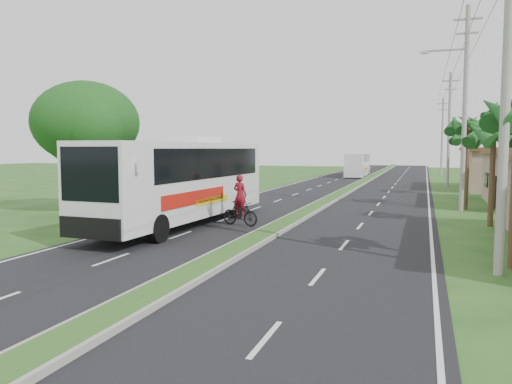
% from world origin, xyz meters
% --- Properties ---
extents(ground, '(180.00, 180.00, 0.00)m').
position_xyz_m(ground, '(0.00, 0.00, 0.00)').
color(ground, '#234B1B').
rests_on(ground, ground).
extents(road_asphalt, '(14.00, 160.00, 0.02)m').
position_xyz_m(road_asphalt, '(0.00, 20.00, 0.01)').
color(road_asphalt, black).
rests_on(road_asphalt, ground).
extents(median_strip, '(1.20, 160.00, 0.18)m').
position_xyz_m(median_strip, '(0.00, 20.00, 0.10)').
color(median_strip, gray).
rests_on(median_strip, ground).
extents(lane_edge_left, '(0.12, 160.00, 0.01)m').
position_xyz_m(lane_edge_left, '(-6.70, 20.00, 0.00)').
color(lane_edge_left, silver).
rests_on(lane_edge_left, ground).
extents(lane_edge_right, '(0.12, 160.00, 0.01)m').
position_xyz_m(lane_edge_right, '(6.70, 20.00, 0.00)').
color(lane_edge_right, silver).
rests_on(lane_edge_right, ground).
extents(palm_verge_b, '(2.40, 2.40, 5.05)m').
position_xyz_m(palm_verge_b, '(9.40, 12.00, 4.36)').
color(palm_verge_b, '#473321').
rests_on(palm_verge_b, ground).
extents(palm_verge_c, '(2.40, 2.40, 5.85)m').
position_xyz_m(palm_verge_c, '(8.80, 19.00, 5.12)').
color(palm_verge_c, '#473321').
rests_on(palm_verge_c, ground).
extents(palm_verge_d, '(2.40, 2.40, 5.25)m').
position_xyz_m(palm_verge_d, '(9.30, 28.00, 4.55)').
color(palm_verge_d, '#473321').
rests_on(palm_verge_d, ground).
extents(shade_tree, '(6.30, 6.00, 7.54)m').
position_xyz_m(shade_tree, '(-12.11, 10.02, 5.03)').
color(shade_tree, '#473321').
rests_on(shade_tree, ground).
extents(utility_pole_a, '(1.60, 0.28, 11.00)m').
position_xyz_m(utility_pole_a, '(8.50, 2.00, 5.67)').
color(utility_pole_a, gray).
rests_on(utility_pole_a, ground).
extents(utility_pole_b, '(3.20, 0.28, 12.00)m').
position_xyz_m(utility_pole_b, '(8.47, 18.00, 6.26)').
color(utility_pole_b, gray).
rests_on(utility_pole_b, ground).
extents(utility_pole_c, '(1.60, 0.28, 11.00)m').
position_xyz_m(utility_pole_c, '(8.50, 38.00, 5.67)').
color(utility_pole_c, gray).
rests_on(utility_pole_c, ground).
extents(utility_pole_d, '(1.60, 0.28, 10.50)m').
position_xyz_m(utility_pole_d, '(8.50, 58.00, 5.42)').
color(utility_pole_d, gray).
rests_on(utility_pole_d, ground).
extents(coach_bus_main, '(3.33, 13.46, 4.32)m').
position_xyz_m(coach_bus_main, '(-4.61, 7.51, 2.37)').
color(coach_bus_main, silver).
rests_on(coach_bus_main, ground).
extents(coach_bus_far, '(2.52, 10.61, 3.08)m').
position_xyz_m(coach_bus_far, '(-2.07, 53.22, 1.75)').
color(coach_bus_far, white).
rests_on(coach_bus_far, ground).
extents(motorcyclist, '(2.02, 0.98, 2.48)m').
position_xyz_m(motorcyclist, '(-2.00, 8.28, 0.89)').
color(motorcyclist, black).
rests_on(motorcyclist, ground).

